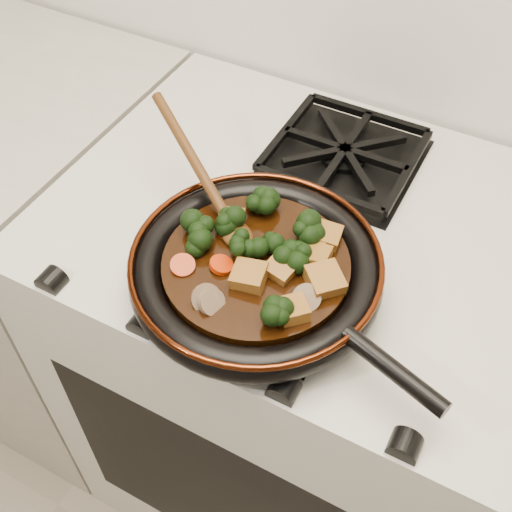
% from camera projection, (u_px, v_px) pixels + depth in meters
% --- Properties ---
extents(stove, '(0.76, 0.60, 0.90)m').
position_uv_depth(stove, '(293.00, 372.00, 1.30)').
color(stove, beige).
rests_on(stove, ground).
extents(burner_grate_front, '(0.23, 0.23, 0.03)m').
position_uv_depth(burner_grate_front, '(263.00, 274.00, 0.86)').
color(burner_grate_front, black).
rests_on(burner_grate_front, stove).
extents(burner_grate_back, '(0.23, 0.23, 0.03)m').
position_uv_depth(burner_grate_back, '(344.00, 154.00, 1.03)').
color(burner_grate_back, black).
rests_on(burner_grate_back, stove).
extents(skillet, '(0.45, 0.33, 0.05)m').
position_uv_depth(skillet, '(257.00, 270.00, 0.83)').
color(skillet, black).
rests_on(skillet, burner_grate_front).
extents(braising_sauce, '(0.24, 0.24, 0.02)m').
position_uv_depth(braising_sauce, '(256.00, 267.00, 0.83)').
color(braising_sauce, black).
rests_on(braising_sauce, skillet).
extents(tofu_cube_0, '(0.03, 0.04, 0.03)m').
position_uv_depth(tofu_cube_0, '(317.00, 257.00, 0.81)').
color(tofu_cube_0, '#8E5C20').
rests_on(tofu_cube_0, braising_sauce).
extents(tofu_cube_1, '(0.05, 0.04, 0.02)m').
position_uv_depth(tofu_cube_1, '(326.00, 236.00, 0.84)').
color(tofu_cube_1, '#8E5C20').
rests_on(tofu_cube_1, braising_sauce).
extents(tofu_cube_2, '(0.05, 0.04, 0.03)m').
position_uv_depth(tofu_cube_2, '(231.00, 219.00, 0.86)').
color(tofu_cube_2, '#8E5C20').
rests_on(tofu_cube_2, braising_sauce).
extents(tofu_cube_3, '(0.05, 0.05, 0.03)m').
position_uv_depth(tofu_cube_3, '(249.00, 277.00, 0.79)').
color(tofu_cube_3, '#8E5C20').
rests_on(tofu_cube_3, braising_sauce).
extents(tofu_cube_4, '(0.05, 0.05, 0.02)m').
position_uv_depth(tofu_cube_4, '(293.00, 310.00, 0.76)').
color(tofu_cube_4, '#8E5C20').
rests_on(tofu_cube_4, braising_sauce).
extents(tofu_cube_5, '(0.04, 0.04, 0.03)m').
position_uv_depth(tofu_cube_5, '(281.00, 269.00, 0.80)').
color(tofu_cube_5, '#8E5C20').
rests_on(tofu_cube_5, braising_sauce).
extents(tofu_cube_6, '(0.06, 0.06, 0.03)m').
position_uv_depth(tofu_cube_6, '(325.00, 281.00, 0.79)').
color(tofu_cube_6, '#8E5C20').
rests_on(tofu_cube_6, braising_sauce).
extents(tofu_cube_7, '(0.05, 0.05, 0.02)m').
position_uv_depth(tofu_cube_7, '(312.00, 256.00, 0.81)').
color(tofu_cube_7, '#8E5C20').
rests_on(tofu_cube_7, braising_sauce).
extents(broccoli_floret_0, '(0.08, 0.08, 0.07)m').
position_uv_depth(broccoli_floret_0, '(202.00, 246.00, 0.82)').
color(broccoli_floret_0, black).
rests_on(broccoli_floret_0, braising_sauce).
extents(broccoli_floret_1, '(0.08, 0.08, 0.07)m').
position_uv_depth(broccoli_floret_1, '(259.00, 205.00, 0.87)').
color(broccoli_floret_1, black).
rests_on(broccoli_floret_1, braising_sauce).
extents(broccoli_floret_2, '(0.09, 0.07, 0.07)m').
position_uv_depth(broccoli_floret_2, '(239.00, 249.00, 0.82)').
color(broccoli_floret_2, black).
rests_on(broccoli_floret_2, braising_sauce).
extents(broccoli_floret_3, '(0.07, 0.07, 0.06)m').
position_uv_depth(broccoli_floret_3, '(259.00, 205.00, 0.87)').
color(broccoli_floret_3, black).
rests_on(broccoli_floret_3, braising_sauce).
extents(broccoli_floret_4, '(0.07, 0.06, 0.06)m').
position_uv_depth(broccoli_floret_4, '(229.00, 226.00, 0.85)').
color(broccoli_floret_4, black).
rests_on(broccoli_floret_4, braising_sauce).
extents(broccoli_floret_5, '(0.09, 0.09, 0.07)m').
position_uv_depth(broccoli_floret_5, '(198.00, 233.00, 0.84)').
color(broccoli_floret_5, black).
rests_on(broccoli_floret_5, braising_sauce).
extents(broccoli_floret_6, '(0.07, 0.07, 0.06)m').
position_uv_depth(broccoli_floret_6, '(273.00, 311.00, 0.76)').
color(broccoli_floret_6, black).
rests_on(broccoli_floret_6, braising_sauce).
extents(broccoli_floret_7, '(0.07, 0.07, 0.06)m').
position_uv_depth(broccoli_floret_7, '(294.00, 259.00, 0.81)').
color(broccoli_floret_7, black).
rests_on(broccoli_floret_7, braising_sauce).
extents(broccoli_floret_8, '(0.08, 0.07, 0.06)m').
position_uv_depth(broccoli_floret_8, '(271.00, 247.00, 0.82)').
color(broccoli_floret_8, black).
rests_on(broccoli_floret_8, braising_sauce).
extents(broccoli_floret_9, '(0.08, 0.08, 0.07)m').
position_uv_depth(broccoli_floret_9, '(306.00, 230.00, 0.84)').
color(broccoli_floret_9, black).
rests_on(broccoli_floret_9, braising_sauce).
extents(carrot_coin_0, '(0.03, 0.03, 0.01)m').
position_uv_depth(carrot_coin_0, '(227.00, 230.00, 0.85)').
color(carrot_coin_0, '#BF2A05').
rests_on(carrot_coin_0, braising_sauce).
extents(carrot_coin_1, '(0.03, 0.03, 0.02)m').
position_uv_depth(carrot_coin_1, '(183.00, 265.00, 0.81)').
color(carrot_coin_1, '#BF2A05').
rests_on(carrot_coin_1, braising_sauce).
extents(carrot_coin_2, '(0.03, 0.03, 0.02)m').
position_uv_depth(carrot_coin_2, '(279.00, 267.00, 0.81)').
color(carrot_coin_2, '#BF2A05').
rests_on(carrot_coin_2, braising_sauce).
extents(carrot_coin_3, '(0.03, 0.03, 0.02)m').
position_uv_depth(carrot_coin_3, '(221.00, 265.00, 0.81)').
color(carrot_coin_3, '#BF2A05').
rests_on(carrot_coin_3, braising_sauce).
extents(mushroom_slice_0, '(0.05, 0.05, 0.03)m').
position_uv_depth(mushroom_slice_0, '(207.00, 298.00, 0.77)').
color(mushroom_slice_0, '#7D6148').
rests_on(mushroom_slice_0, braising_sauce).
extents(mushroom_slice_1, '(0.05, 0.05, 0.03)m').
position_uv_depth(mushroom_slice_1, '(306.00, 298.00, 0.77)').
color(mushroom_slice_1, '#7D6148').
rests_on(mushroom_slice_1, braising_sauce).
extents(mushroom_slice_2, '(0.04, 0.04, 0.03)m').
position_uv_depth(mushroom_slice_2, '(212.00, 302.00, 0.77)').
color(mushroom_slice_2, '#7D6148').
rests_on(mushroom_slice_2, braising_sauce).
extents(wooden_spoon, '(0.15, 0.11, 0.25)m').
position_uv_depth(wooden_spoon, '(212.00, 191.00, 0.87)').
color(wooden_spoon, '#4E2C10').
rests_on(wooden_spoon, braising_sauce).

